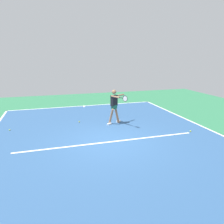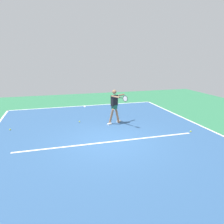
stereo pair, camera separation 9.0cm
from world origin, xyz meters
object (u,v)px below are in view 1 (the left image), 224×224
(tennis_player, at_px, (115,104))
(tennis_ball_far_corner, at_px, (79,122))
(tennis_ball_near_player, at_px, (10,130))
(tennis_ball_near_service_line, at_px, (190,131))

(tennis_player, relative_size, tennis_ball_far_corner, 26.46)
(tennis_ball_far_corner, relative_size, tennis_ball_near_player, 1.00)
(tennis_player, height_order, tennis_ball_near_player, tennis_player)
(tennis_ball_near_service_line, bearing_deg, tennis_ball_near_player, -17.77)
(tennis_player, xyz_separation_m, tennis_ball_near_service_line, (-2.93, 2.20, -0.96))
(tennis_ball_far_corner, bearing_deg, tennis_player, 158.12)
(tennis_player, height_order, tennis_ball_far_corner, tennis_player)
(tennis_ball_near_service_line, distance_m, tennis_ball_near_player, 8.31)
(tennis_player, relative_size, tennis_ball_near_service_line, 26.46)
(tennis_ball_near_service_line, bearing_deg, tennis_ball_far_corner, -31.88)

